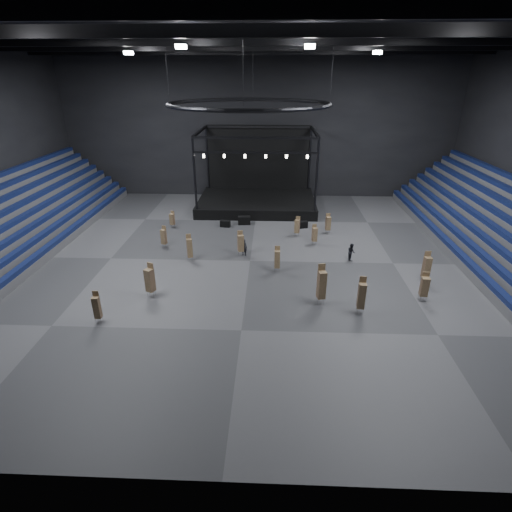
{
  "coord_description": "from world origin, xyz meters",
  "views": [
    {
      "loc": [
        1.81,
        -31.82,
        15.09
      ],
      "look_at": [
        0.6,
        -2.0,
        1.4
      ],
      "focal_mm": 28.0,
      "sensor_mm": 36.0,
      "label": 1
    }
  ],
  "objects_px": {
    "chair_stack_8": "(322,284)",
    "crew_member": "(351,252)",
    "chair_stack_5": "(150,280)",
    "chair_stack_1": "(190,247)",
    "stage": "(257,194)",
    "chair_stack_13": "(172,219)",
    "chair_stack_11": "(277,259)",
    "chair_stack_0": "(362,295)",
    "chair_stack_2": "(164,236)",
    "chair_stack_9": "(97,307)",
    "chair_stack_6": "(297,226)",
    "chair_stack_10": "(328,223)",
    "flight_case_mid": "(244,220)",
    "chair_stack_12": "(315,234)",
    "chair_stack_3": "(427,267)",
    "chair_stack_4": "(241,243)",
    "chair_stack_7": "(425,286)",
    "man_center": "(244,247)",
    "flight_case_right": "(302,225)",
    "flight_case_left": "(225,224)"
  },
  "relations": [
    {
      "from": "chair_stack_9",
      "to": "chair_stack_4",
      "type": "bearing_deg",
      "value": 49.74
    },
    {
      "from": "flight_case_mid",
      "to": "chair_stack_1",
      "type": "height_order",
      "value": "chair_stack_1"
    },
    {
      "from": "chair_stack_2",
      "to": "chair_stack_8",
      "type": "height_order",
      "value": "chair_stack_8"
    },
    {
      "from": "stage",
      "to": "crew_member",
      "type": "bearing_deg",
      "value": -60.32
    },
    {
      "from": "chair_stack_10",
      "to": "chair_stack_12",
      "type": "distance_m",
      "value": 3.48
    },
    {
      "from": "chair_stack_4",
      "to": "chair_stack_11",
      "type": "distance_m",
      "value": 4.55
    },
    {
      "from": "chair_stack_3",
      "to": "crew_member",
      "type": "distance_m",
      "value": 6.47
    },
    {
      "from": "chair_stack_0",
      "to": "chair_stack_13",
      "type": "bearing_deg",
      "value": 140.39
    },
    {
      "from": "chair_stack_2",
      "to": "chair_stack_9",
      "type": "relative_size",
      "value": 0.94
    },
    {
      "from": "chair_stack_9",
      "to": "chair_stack_3",
      "type": "bearing_deg",
      "value": 13.09
    },
    {
      "from": "flight_case_mid",
      "to": "chair_stack_3",
      "type": "height_order",
      "value": "chair_stack_3"
    },
    {
      "from": "chair_stack_5",
      "to": "man_center",
      "type": "height_order",
      "value": "chair_stack_5"
    },
    {
      "from": "chair_stack_2",
      "to": "chair_stack_6",
      "type": "relative_size",
      "value": 1.03
    },
    {
      "from": "chair_stack_8",
      "to": "crew_member",
      "type": "height_order",
      "value": "chair_stack_8"
    },
    {
      "from": "chair_stack_3",
      "to": "chair_stack_9",
      "type": "xyz_separation_m",
      "value": [
        -23.53,
        -6.54,
        -0.19
      ]
    },
    {
      "from": "chair_stack_5",
      "to": "man_center",
      "type": "xyz_separation_m",
      "value": [
        6.38,
        7.63,
        -0.61
      ]
    },
    {
      "from": "flight_case_mid",
      "to": "chair_stack_12",
      "type": "height_order",
      "value": "chair_stack_12"
    },
    {
      "from": "chair_stack_5",
      "to": "chair_stack_1",
      "type": "bearing_deg",
      "value": 99.62
    },
    {
      "from": "chair_stack_7",
      "to": "chair_stack_12",
      "type": "xyz_separation_m",
      "value": [
        -6.92,
        10.2,
        -0.11
      ]
    },
    {
      "from": "man_center",
      "to": "crew_member",
      "type": "distance_m",
      "value": 9.54
    },
    {
      "from": "chair_stack_8",
      "to": "chair_stack_2",
      "type": "bearing_deg",
      "value": 131.69
    },
    {
      "from": "chair_stack_0",
      "to": "chair_stack_2",
      "type": "distance_m",
      "value": 19.58
    },
    {
      "from": "chair_stack_6",
      "to": "chair_stack_10",
      "type": "bearing_deg",
      "value": 36.41
    },
    {
      "from": "chair_stack_3",
      "to": "chair_stack_6",
      "type": "height_order",
      "value": "chair_stack_3"
    },
    {
      "from": "chair_stack_8",
      "to": "chair_stack_11",
      "type": "distance_m",
      "value": 5.84
    },
    {
      "from": "flight_case_left",
      "to": "chair_stack_3",
      "type": "height_order",
      "value": "chair_stack_3"
    },
    {
      "from": "chair_stack_8",
      "to": "chair_stack_13",
      "type": "bearing_deg",
      "value": 120.3
    },
    {
      "from": "chair_stack_5",
      "to": "chair_stack_7",
      "type": "bearing_deg",
      "value": 25.35
    },
    {
      "from": "chair_stack_7",
      "to": "crew_member",
      "type": "bearing_deg",
      "value": 125.84
    },
    {
      "from": "flight_case_mid",
      "to": "chair_stack_8",
      "type": "xyz_separation_m",
      "value": [
        6.6,
        -16.31,
        1.11
      ]
    },
    {
      "from": "chair_stack_8",
      "to": "flight_case_mid",
      "type": "bearing_deg",
      "value": 98.77
    },
    {
      "from": "chair_stack_3",
      "to": "chair_stack_4",
      "type": "height_order",
      "value": "chair_stack_3"
    },
    {
      "from": "flight_case_mid",
      "to": "chair_stack_10",
      "type": "bearing_deg",
      "value": -15.17
    },
    {
      "from": "chair_stack_4",
      "to": "crew_member",
      "type": "xyz_separation_m",
      "value": [
        9.83,
        -0.62,
        -0.46
      ]
    },
    {
      "from": "chair_stack_9",
      "to": "crew_member",
      "type": "height_order",
      "value": "chair_stack_9"
    },
    {
      "from": "stage",
      "to": "man_center",
      "type": "height_order",
      "value": "stage"
    },
    {
      "from": "chair_stack_1",
      "to": "chair_stack_2",
      "type": "bearing_deg",
      "value": 114.66
    },
    {
      "from": "flight_case_right",
      "to": "chair_stack_2",
      "type": "relative_size",
      "value": 0.51
    },
    {
      "from": "chair_stack_12",
      "to": "chair_stack_6",
      "type": "bearing_deg",
      "value": 112.24
    },
    {
      "from": "chair_stack_8",
      "to": "chair_stack_9",
      "type": "bearing_deg",
      "value": 178.03
    },
    {
      "from": "chair_stack_3",
      "to": "crew_member",
      "type": "relative_size",
      "value": 1.69
    },
    {
      "from": "chair_stack_1",
      "to": "chair_stack_2",
      "type": "relative_size",
      "value": 1.17
    },
    {
      "from": "stage",
      "to": "chair_stack_4",
      "type": "height_order",
      "value": "stage"
    },
    {
      "from": "chair_stack_13",
      "to": "flight_case_mid",
      "type": "bearing_deg",
      "value": 28.82
    },
    {
      "from": "chair_stack_1",
      "to": "chair_stack_3",
      "type": "bearing_deg",
      "value": -30.96
    },
    {
      "from": "chair_stack_9",
      "to": "chair_stack_13",
      "type": "distance_m",
      "value": 17.92
    },
    {
      "from": "stage",
      "to": "chair_stack_13",
      "type": "height_order",
      "value": "stage"
    },
    {
      "from": "chair_stack_1",
      "to": "chair_stack_0",
      "type": "bearing_deg",
      "value": -52.26
    },
    {
      "from": "chair_stack_3",
      "to": "chair_stack_10",
      "type": "relative_size",
      "value": 1.23
    },
    {
      "from": "chair_stack_4",
      "to": "chair_stack_5",
      "type": "bearing_deg",
      "value": -146.45
    }
  ]
}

